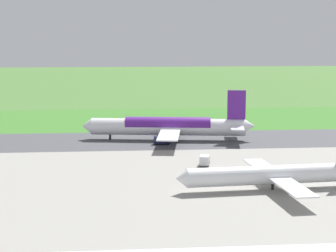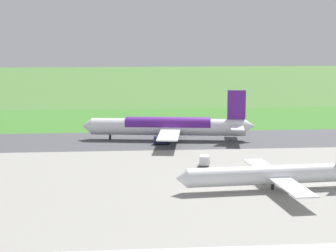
{
  "view_description": "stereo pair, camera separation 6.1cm",
  "coord_description": "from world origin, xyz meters",
  "px_view_note": "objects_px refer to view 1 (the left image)",
  "views": [
    {
      "loc": [
        22.19,
        183.28,
        33.44
      ],
      "look_at": [
        6.16,
        0.0,
        4.5
      ],
      "focal_mm": 64.04,
      "sensor_mm": 36.0,
      "label": 1
    },
    {
      "loc": [
        22.13,
        183.28,
        33.44
      ],
      "look_at": [
        6.16,
        0.0,
        4.5
      ],
      "focal_mm": 64.04,
      "sensor_mm": 36.0,
      "label": 2
    }
  ],
  "objects_px": {
    "airliner_parked_mid": "(274,174)",
    "no_stopping_sign": "(120,121)",
    "service_truck_baggage": "(205,160)",
    "airliner_main": "(169,126)",
    "traffic_cone_orange": "(111,121)"
  },
  "relations": [
    {
      "from": "service_truck_baggage",
      "to": "airliner_parked_mid",
      "type": "bearing_deg",
      "value": 114.43
    },
    {
      "from": "airliner_main",
      "to": "airliner_parked_mid",
      "type": "distance_m",
      "value": 63.37
    },
    {
      "from": "service_truck_baggage",
      "to": "traffic_cone_orange",
      "type": "distance_m",
      "value": 80.64
    },
    {
      "from": "service_truck_baggage",
      "to": "no_stopping_sign",
      "type": "height_order",
      "value": "no_stopping_sign"
    },
    {
      "from": "traffic_cone_orange",
      "to": "service_truck_baggage",
      "type": "bearing_deg",
      "value": 107.38
    },
    {
      "from": "airliner_parked_mid",
      "to": "no_stopping_sign",
      "type": "height_order",
      "value": "airliner_parked_mid"
    },
    {
      "from": "airliner_parked_mid",
      "to": "airliner_main",
      "type": "bearing_deg",
      "value": -74.4
    },
    {
      "from": "no_stopping_sign",
      "to": "service_truck_baggage",
      "type": "bearing_deg",
      "value": 106.89
    },
    {
      "from": "airliner_main",
      "to": "airliner_parked_mid",
      "type": "relative_size",
      "value": 1.27
    },
    {
      "from": "airliner_parked_mid",
      "to": "no_stopping_sign",
      "type": "relative_size",
      "value": 15.85
    },
    {
      "from": "service_truck_baggage",
      "to": "no_stopping_sign",
      "type": "distance_m",
      "value": 71.51
    },
    {
      "from": "no_stopping_sign",
      "to": "traffic_cone_orange",
      "type": "height_order",
      "value": "no_stopping_sign"
    },
    {
      "from": "no_stopping_sign",
      "to": "airliner_parked_mid",
      "type": "bearing_deg",
      "value": 108.97
    },
    {
      "from": "airliner_main",
      "to": "no_stopping_sign",
      "type": "bearing_deg",
      "value": -65.01
    },
    {
      "from": "airliner_parked_mid",
      "to": "service_truck_baggage",
      "type": "relative_size",
      "value": 6.9
    }
  ]
}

